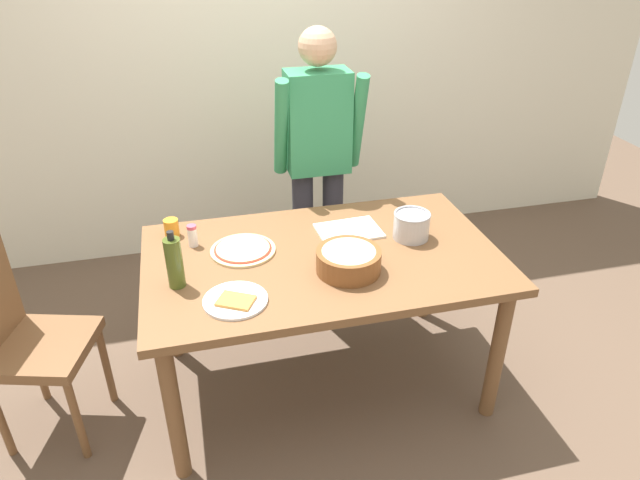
{
  "coord_description": "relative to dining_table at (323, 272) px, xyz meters",
  "views": [
    {
      "loc": [
        -0.55,
        -2.15,
        2.11
      ],
      "look_at": [
        0.0,
        0.05,
        0.81
      ],
      "focal_mm": 32.18,
      "sensor_mm": 36.0,
      "label": 1
    }
  ],
  "objects": [
    {
      "name": "ground",
      "position": [
        0.0,
        0.0,
        -0.67
      ],
      "size": [
        8.0,
        8.0,
        0.0
      ],
      "primitive_type": "plane",
      "color": "brown"
    },
    {
      "name": "wall_back",
      "position": [
        0.0,
        1.6,
        0.63
      ],
      "size": [
        5.6,
        0.1,
        2.6
      ],
      "primitive_type": "cube",
      "color": "silver",
      "rests_on": "ground"
    },
    {
      "name": "dining_table",
      "position": [
        0.0,
        0.0,
        0.0
      ],
      "size": [
        1.6,
        0.96,
        0.76
      ],
      "color": "brown",
      "rests_on": "ground"
    },
    {
      "name": "person_cook",
      "position": [
        0.16,
        0.76,
        0.27
      ],
      "size": [
        0.49,
        0.25,
        1.62
      ],
      "color": "#2D2D38",
      "rests_on": "ground"
    },
    {
      "name": "chair_wooden_left",
      "position": [
        -1.32,
        0.02,
        -0.13
      ],
      "size": [
        0.5,
        0.5,
        0.95
      ],
      "color": "brown",
      "rests_on": "ground"
    },
    {
      "name": "pizza_raw_on_board",
      "position": [
        -0.35,
        0.12,
        0.1
      ],
      "size": [
        0.3,
        0.3,
        0.02
      ],
      "color": "beige",
      "rests_on": "dining_table"
    },
    {
      "name": "plate_with_slice",
      "position": [
        -0.43,
        -0.27,
        0.1
      ],
      "size": [
        0.26,
        0.26,
        0.02
      ],
      "color": "white",
      "rests_on": "dining_table"
    },
    {
      "name": "popcorn_bowl",
      "position": [
        0.08,
        -0.15,
        0.15
      ],
      "size": [
        0.28,
        0.28,
        0.11
      ],
      "color": "brown",
      "rests_on": "dining_table"
    },
    {
      "name": "olive_oil_bottle",
      "position": [
        -0.65,
        -0.09,
        0.2
      ],
      "size": [
        0.07,
        0.07,
        0.26
      ],
      "color": "#47561E",
      "rests_on": "dining_table"
    },
    {
      "name": "steel_pot",
      "position": [
        0.45,
        0.06,
        0.16
      ],
      "size": [
        0.17,
        0.17,
        0.13
      ],
      "color": "#B7B7BC",
      "rests_on": "dining_table"
    },
    {
      "name": "cup_orange",
      "position": [
        -0.66,
        0.35,
        0.13
      ],
      "size": [
        0.07,
        0.07,
        0.08
      ],
      "primitive_type": "cylinder",
      "color": "orange",
      "rests_on": "dining_table"
    },
    {
      "name": "salt_shaker",
      "position": [
        -0.56,
        0.23,
        0.14
      ],
      "size": [
        0.04,
        0.04,
        0.11
      ],
      "color": "white",
      "rests_on": "dining_table"
    },
    {
      "name": "cutting_board_white",
      "position": [
        0.18,
        0.18,
        0.1
      ],
      "size": [
        0.31,
        0.24,
        0.01
      ],
      "primitive_type": "cube",
      "rotation": [
        0.0,
        0.0,
        0.06
      ],
      "color": "white",
      "rests_on": "dining_table"
    },
    {
      "name": "avocado",
      "position": [
        0.54,
        0.19,
        0.13
      ],
      "size": [
        0.06,
        0.06,
        0.07
      ],
      "primitive_type": "ellipsoid",
      "color": "#2D4219",
      "rests_on": "dining_table"
    }
  ]
}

